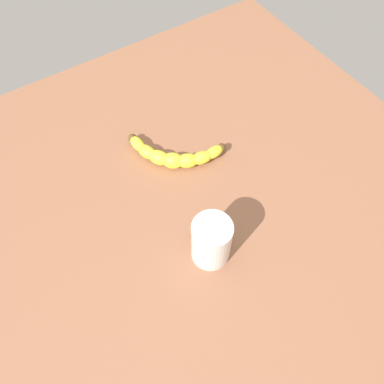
# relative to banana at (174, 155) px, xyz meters

# --- Properties ---
(wooden_tabletop) EXTENTS (1.20, 1.20, 0.03)m
(wooden_tabletop) POSITION_rel_banana_xyz_m (-0.06, -0.18, -0.03)
(wooden_tabletop) COLOR #8E5A40
(wooden_tabletop) RESTS_ON ground
(banana) EXTENTS (0.18, 0.16, 0.04)m
(banana) POSITION_rel_banana_xyz_m (0.00, 0.00, 0.00)
(banana) COLOR yellow
(banana) RESTS_ON wooden_tabletop
(smoothie_glass) EXTENTS (0.08, 0.08, 0.10)m
(smoothie_glass) POSITION_rel_banana_xyz_m (-0.06, -0.23, 0.03)
(smoothie_glass) COLOR silver
(smoothie_glass) RESTS_ON wooden_tabletop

